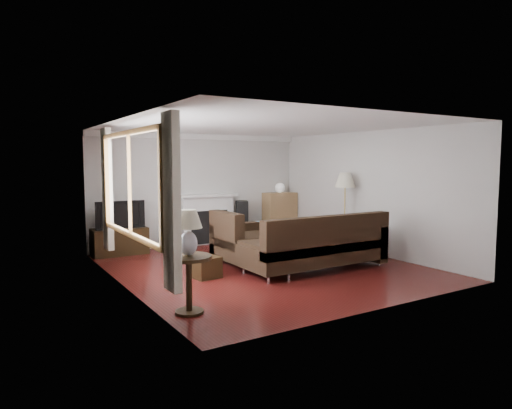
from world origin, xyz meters
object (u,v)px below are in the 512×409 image
sectional_sofa (314,243)px  side_table (189,284)px  bookshelf (280,215)px  coffee_table (272,242)px  floor_lamp (345,212)px  tv_stand (120,241)px

sectional_sofa → side_table: bearing=-159.9°
bookshelf → side_table: 5.91m
sectional_sofa → coffee_table: (0.17, 1.58, -0.23)m
sectional_sofa → side_table: sectional_sofa is taller
floor_lamp → sectional_sofa: bearing=-148.8°
tv_stand → coffee_table: 3.10m
sectional_sofa → coffee_table: sectional_sofa is taller
bookshelf → coffee_table: (-1.25, -1.54, -0.33)m
coffee_table → floor_lamp: (1.40, -0.63, 0.60)m
bookshelf → floor_lamp: floor_lamp is taller
floor_lamp → side_table: 4.81m
bookshelf → coffee_table: bearing=-129.1°
coffee_table → side_table: 3.95m
sectional_sofa → side_table: 2.98m
coffee_table → bookshelf: bearing=39.2°
coffee_table → side_table: side_table is taller
tv_stand → sectional_sofa: sectional_sofa is taller
floor_lamp → side_table: floor_lamp is taller
coffee_table → sectional_sofa: bearing=-107.7°
sectional_sofa → tv_stand: bearing=129.7°
sectional_sofa → floor_lamp: 1.87m
tv_stand → sectional_sofa: bearing=-50.3°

